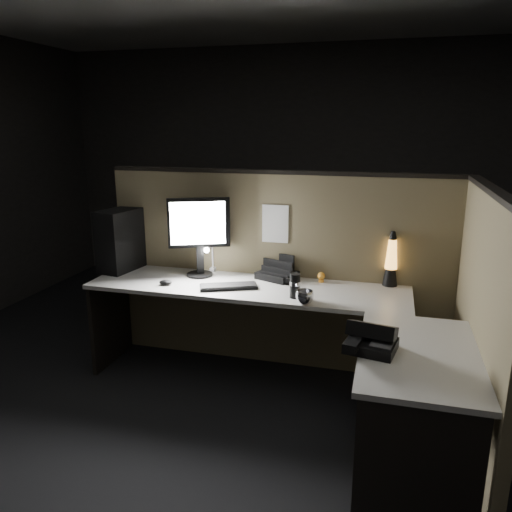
% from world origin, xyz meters
% --- Properties ---
extents(floor, '(6.00, 6.00, 0.00)m').
position_xyz_m(floor, '(0.00, 0.00, 0.00)').
color(floor, black).
rests_on(floor, ground).
extents(room_shell, '(6.00, 6.00, 6.00)m').
position_xyz_m(room_shell, '(0.00, 0.00, 1.62)').
color(room_shell, silver).
rests_on(room_shell, ground).
extents(partition_back, '(2.66, 0.06, 1.50)m').
position_xyz_m(partition_back, '(0.00, 0.93, 0.75)').
color(partition_back, brown).
rests_on(partition_back, ground).
extents(partition_right, '(0.06, 1.66, 1.50)m').
position_xyz_m(partition_right, '(1.33, 0.10, 0.75)').
color(partition_right, brown).
rests_on(partition_right, ground).
extents(desk, '(2.60, 1.60, 0.73)m').
position_xyz_m(desk, '(0.18, 0.25, 0.58)').
color(desk, beige).
rests_on(desk, ground).
extents(pc_tower, '(0.28, 0.49, 0.48)m').
position_xyz_m(pc_tower, '(-1.22, 0.78, 0.97)').
color(pc_tower, black).
rests_on(pc_tower, desk).
extents(monitor, '(0.44, 0.22, 0.60)m').
position_xyz_m(monitor, '(-0.57, 0.76, 1.09)').
color(monitor, black).
rests_on(monitor, desk).
extents(keyboard, '(0.42, 0.28, 0.02)m').
position_xyz_m(keyboard, '(-0.26, 0.52, 0.74)').
color(keyboard, black).
rests_on(keyboard, desk).
extents(mouse, '(0.10, 0.08, 0.04)m').
position_xyz_m(mouse, '(-0.72, 0.47, 0.75)').
color(mouse, black).
rests_on(mouse, desk).
extents(clip_lamp, '(0.04, 0.18, 0.23)m').
position_xyz_m(clip_lamp, '(-0.51, 0.82, 0.86)').
color(clip_lamp, white).
rests_on(clip_lamp, desk).
extents(organizer, '(0.33, 0.31, 0.20)m').
position_xyz_m(organizer, '(0.02, 0.84, 0.77)').
color(organizer, black).
rests_on(organizer, desk).
extents(lava_lamp, '(0.11, 0.11, 0.40)m').
position_xyz_m(lava_lamp, '(0.84, 0.88, 0.90)').
color(lava_lamp, black).
rests_on(lava_lamp, desk).
extents(travel_mug, '(0.07, 0.07, 0.17)m').
position_xyz_m(travel_mug, '(0.23, 0.44, 0.81)').
color(travel_mug, black).
rests_on(travel_mug, desk).
extents(steel_mug, '(0.15, 0.15, 0.09)m').
position_xyz_m(steel_mug, '(0.31, 0.34, 0.78)').
color(steel_mug, '#B7B7BE').
rests_on(steel_mug, desk).
extents(figurine, '(0.06, 0.06, 0.06)m').
position_xyz_m(figurine, '(0.35, 0.83, 0.78)').
color(figurine, '#FFA028').
rests_on(figurine, desk).
extents(pinned_paper, '(0.20, 0.00, 0.29)m').
position_xyz_m(pinned_paper, '(-0.01, 0.90, 1.13)').
color(pinned_paper, white).
rests_on(pinned_paper, partition_back).
extents(desk_phone, '(0.28, 0.29, 0.15)m').
position_xyz_m(desk_phone, '(0.76, -0.24, 0.79)').
color(desk_phone, black).
rests_on(desk_phone, desk).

